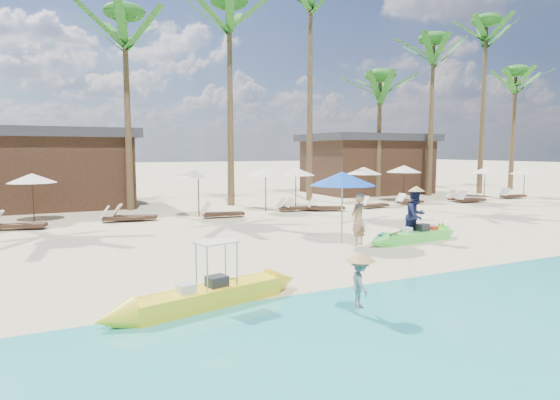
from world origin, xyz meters
name	(u,v)px	position (x,y,z in m)	size (l,w,h in m)	color
ground	(325,260)	(0.00, 0.00, 0.00)	(240.00, 240.00, 0.00)	beige
wet_sand_strip	(463,317)	(0.00, -5.00, 0.00)	(240.00, 4.50, 0.01)	tan
green_canoe	(415,236)	(4.19, 1.06, 0.20)	(4.60, 0.91, 0.59)	#4DE947
yellow_canoe	(209,296)	(-4.13, -2.38, 0.21)	(4.93, 1.50, 1.30)	yellow
tourist	(358,219)	(2.07, 1.39, 0.86)	(0.63, 0.41, 1.73)	tan
vendor_green	(416,215)	(4.26, 1.13, 0.89)	(0.87, 0.68, 1.79)	#15183A
vendor_yellow	(360,283)	(-1.74, -4.15, 0.65)	(0.61, 0.35, 0.94)	gray
blue_umbrella	(342,179)	(1.74, 1.85, 2.18)	(2.24, 2.24, 2.41)	#99999E
resort_parasol_4	(32,178)	(-7.77, 11.80, 1.91)	(2.06, 2.06, 2.12)	#3D2619
lounger_4_left	(16,224)	(-8.33, 9.70, 0.23)	(2.09, 1.11, 0.68)	#3D2619
lounger_4_right	(132,216)	(-3.82, 10.28, 0.22)	(2.01, 1.17, 0.65)	#3D2619
resort_parasol_5	(198,172)	(-0.81, 10.21, 2.10)	(2.26, 2.26, 2.33)	#3D2619
lounger_5_left	(120,217)	(-4.36, 10.10, 0.21)	(1.93, 0.89, 0.63)	#3D2619
resort_parasol_6	(266,172)	(2.84, 10.67, 2.03)	(2.18, 2.18, 2.25)	#3D2619
lounger_6_left	(221,213)	(0.02, 9.49, 0.22)	(2.02, 0.77, 0.67)	#3D2619
lounger_6_right	(294,207)	(4.16, 10.10, 0.21)	(1.96, 0.99, 0.64)	#3D2619
resort_parasol_7	(296,172)	(5.03, 11.55, 1.97)	(2.12, 2.12, 2.18)	#3D2619
lounger_7_left	(300,207)	(4.53, 10.06, 0.21)	(1.90, 0.63, 0.64)	#3D2619
lounger_7_right	(324,207)	(5.61, 9.49, 0.22)	(2.02, 1.20, 0.66)	#3D2619
resort_parasol_8	(364,171)	(9.27, 11.19, 1.96)	(2.11, 2.11, 2.17)	#3D2619
lounger_8_left	(373,204)	(8.62, 9.41, 0.20)	(1.83, 0.75, 0.61)	#3D2619
resort_parasol_9	(404,169)	(12.37, 11.35, 2.00)	(2.16, 2.16, 2.22)	#3D2619
lounger_9_left	(409,201)	(11.56, 9.92, 0.20)	(1.76, 0.59, 0.59)	#3D2619
lounger_9_right	(469,199)	(15.55, 9.14, 0.22)	(1.95, 0.65, 0.66)	#3D2619
resort_parasol_10	(485,170)	(19.16, 11.21, 1.79)	(1.93, 1.93, 1.99)	#3D2619
lounger_10_left	(461,198)	(15.57, 9.85, 0.21)	(1.89, 1.12, 0.61)	#3D2619
lounger_10_right	(512,195)	(20.02, 9.77, 0.22)	(1.91, 0.63, 0.64)	#3D2619
resort_parasol_11	(525,171)	(21.44, 9.99, 1.74)	(1.87, 1.87, 1.93)	#3D2619
lounger_11_left	(512,195)	(20.13, 9.87, 0.20)	(1.82, 0.73, 0.60)	#3D2619
palm_3	(125,43)	(-3.36, 14.27, 8.58)	(2.08, 2.08, 10.52)	brown
palm_4	(229,35)	(2.15, 14.01, 9.45)	(2.08, 2.08, 11.70)	brown
palm_5	(310,22)	(7.45, 14.38, 10.82)	(2.08, 2.08, 13.60)	brown
palm_6	(380,91)	(12.84, 14.52, 7.05)	(2.08, 2.08, 8.51)	brown
palm_7	(433,64)	(16.57, 13.68, 8.99)	(2.08, 2.08, 11.08)	brown
palm_8	(485,51)	(21.07, 13.33, 10.18)	(2.08, 2.08, 12.70)	brown
palm_9	(515,88)	(26.21, 14.81, 8.06)	(2.08, 2.08, 9.82)	brown
pavilion_west	(32,168)	(-8.00, 17.50, 2.19)	(10.80, 6.60, 4.30)	#3D2619
pavilion_east	(366,163)	(14.00, 17.50, 2.20)	(8.80, 6.60, 4.30)	#3D2619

